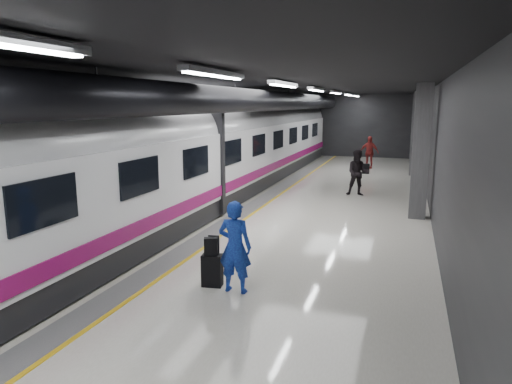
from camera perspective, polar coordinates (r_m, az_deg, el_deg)
The scene contains 9 objects.
ground at distance 15.20m, azimuth 2.09°, elevation -3.63°, with size 40.00×40.00×0.00m, color silver.
platform_hall at distance 15.72m, azimuth 2.16°, elevation 9.90°, with size 10.02×40.02×4.51m.
train at distance 16.03m, azimuth -9.10°, elevation 4.53°, with size 3.05×38.00×4.05m.
traveler_main at distance 9.36m, azimuth -2.65°, elevation -6.86°, with size 0.70×0.46×1.93m, color blue.
suitcase_main at distance 9.87m, azimuth -5.49°, elevation -9.72°, with size 0.42×0.27×0.69m, color black.
shoulder_bag at distance 9.68m, azimuth -5.66°, elevation -6.79°, with size 0.28×0.15×0.38m, color black.
traveler_far_a at distance 19.70m, azimuth 12.62°, elevation 2.37°, with size 0.95×0.74×1.95m, color black.
traveler_far_b at distance 28.34m, azimuth 13.95°, elevation 4.84°, with size 1.13×0.47×1.93m, color maroon.
suitcase_far at distance 26.16m, azimuth 13.54°, elevation 2.85°, with size 0.38×0.24×0.55m, color black.
Camera 1 is at (4.11, -14.13, 3.82)m, focal length 32.00 mm.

